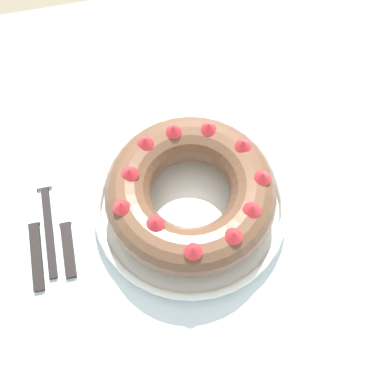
# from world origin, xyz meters

# --- Properties ---
(ground_plane) EXTENTS (8.00, 8.00, 0.00)m
(ground_plane) POSITION_xyz_m (0.00, 0.00, 0.00)
(ground_plane) COLOR gray
(dining_table) EXTENTS (1.49, 1.06, 0.76)m
(dining_table) POSITION_xyz_m (0.00, 0.00, 0.68)
(dining_table) COLOR silver
(dining_table) RESTS_ON ground_plane
(serving_dish) EXTENTS (0.31, 0.31, 0.03)m
(serving_dish) POSITION_xyz_m (0.00, 0.02, 0.78)
(serving_dish) COLOR white
(serving_dish) RESTS_ON dining_table
(bundt_cake) EXTENTS (0.26, 0.26, 0.08)m
(bundt_cake) POSITION_xyz_m (0.00, 0.02, 0.83)
(bundt_cake) COLOR brown
(bundt_cake) RESTS_ON serving_dish
(fork) EXTENTS (0.02, 0.22, 0.01)m
(fork) POSITION_xyz_m (-0.23, 0.08, 0.76)
(fork) COLOR black
(fork) RESTS_ON dining_table
(serving_knife) EXTENTS (0.02, 0.25, 0.01)m
(serving_knife) POSITION_xyz_m (-0.25, 0.04, 0.76)
(serving_knife) COLOR black
(serving_knife) RESTS_ON dining_table
(cake_knife) EXTENTS (0.02, 0.20, 0.01)m
(cake_knife) POSITION_xyz_m (-0.20, 0.03, 0.76)
(cake_knife) COLOR black
(cake_knife) RESTS_ON dining_table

